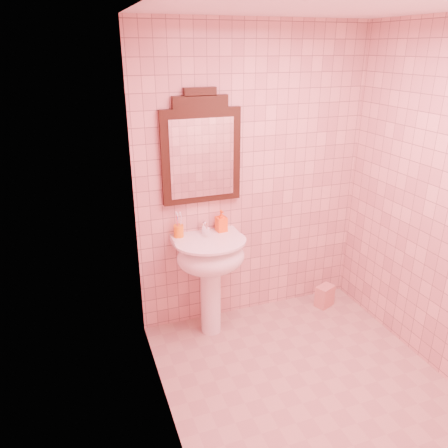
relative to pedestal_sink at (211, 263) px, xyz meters
name	(u,v)px	position (x,y,z in m)	size (l,w,h in m)	color
floor	(308,385)	(0.46, -0.87, -0.66)	(2.20, 2.20, 0.00)	tan
back_wall	(253,180)	(0.46, 0.23, 0.59)	(2.00, 0.02, 2.50)	#EAACA3
pedestal_sink	(211,263)	(0.00, 0.00, 0.00)	(0.58, 0.58, 0.86)	white
faucet	(205,227)	(0.00, 0.14, 0.26)	(0.04, 0.16, 0.11)	white
mirror	(201,151)	(0.00, 0.20, 0.88)	(0.64, 0.06, 0.89)	black
toothbrush_cup	(179,231)	(-0.22, 0.15, 0.25)	(0.08, 0.08, 0.19)	orange
soap_dispenser	(221,221)	(0.14, 0.15, 0.29)	(0.08, 0.08, 0.18)	#FF5C15
towel	(325,296)	(1.14, 0.02, -0.56)	(0.17, 0.11, 0.21)	tan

